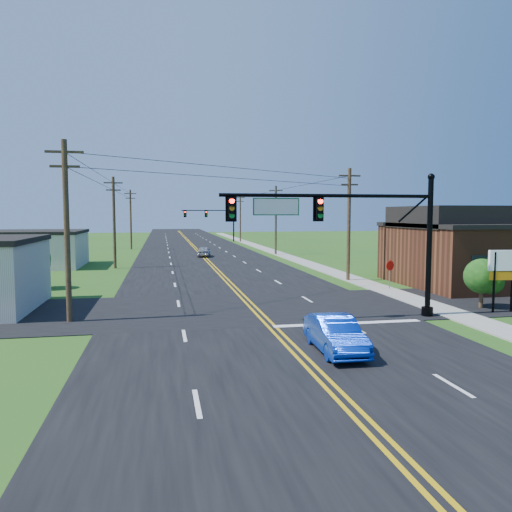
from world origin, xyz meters
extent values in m
plane|color=#224D16|center=(0.00, 0.00, 0.00)|extent=(260.00, 260.00, 0.00)
cube|color=black|center=(0.00, 50.00, 0.02)|extent=(16.00, 220.00, 0.04)
cube|color=black|center=(0.00, 12.00, 0.02)|extent=(70.00, 10.00, 0.04)
cube|color=gray|center=(10.50, 40.00, 0.04)|extent=(2.00, 160.00, 0.08)
cylinder|color=black|center=(8.80, 8.00, 3.60)|extent=(0.28, 0.28, 7.20)
cylinder|color=black|center=(8.80, 8.00, 0.25)|extent=(0.60, 0.60, 0.50)
sphere|color=black|center=(8.80, 8.00, 7.30)|extent=(0.36, 0.36, 0.36)
cylinder|color=black|center=(3.30, 8.00, 6.30)|extent=(11.00, 0.18, 0.18)
cube|color=#045619|center=(0.60, 8.00, 5.75)|extent=(2.30, 0.06, 0.85)
cylinder|color=black|center=(8.80, 80.00, 3.60)|extent=(0.28, 0.28, 7.20)
cylinder|color=black|center=(8.80, 80.00, 0.25)|extent=(0.60, 0.60, 0.50)
sphere|color=black|center=(8.80, 80.00, 7.30)|extent=(0.36, 0.36, 0.36)
cylinder|color=black|center=(3.80, 80.00, 6.00)|extent=(10.00, 0.18, 0.18)
cube|color=#045619|center=(0.60, 80.00, 5.45)|extent=(2.30, 0.06, 0.85)
cube|color=brown|center=(20.00, 18.00, 2.20)|extent=(14.00, 11.00, 4.40)
cube|color=black|center=(20.00, 18.00, 4.55)|extent=(14.20, 11.20, 0.30)
cube|color=beige|center=(-19.00, 38.00, 1.70)|extent=(12.00, 9.00, 3.40)
cube|color=black|center=(-19.00, 38.00, 3.55)|extent=(12.20, 9.20, 0.30)
cylinder|color=#362118|center=(-9.50, 10.00, 4.50)|extent=(0.28, 0.28, 9.00)
cube|color=#362118|center=(-9.50, 10.00, 8.40)|extent=(1.80, 0.12, 0.12)
cube|color=#362118|center=(-9.50, 10.00, 7.70)|extent=(1.40, 0.12, 0.12)
cylinder|color=#362118|center=(-9.50, 35.00, 4.50)|extent=(0.28, 0.28, 9.00)
cube|color=#362118|center=(-9.50, 35.00, 8.40)|extent=(1.80, 0.12, 0.12)
cube|color=#362118|center=(-9.50, 35.00, 7.70)|extent=(1.40, 0.12, 0.12)
cylinder|color=#362118|center=(-9.50, 62.00, 4.50)|extent=(0.28, 0.28, 9.00)
cube|color=#362118|center=(-9.50, 62.00, 8.40)|extent=(1.80, 0.12, 0.12)
cube|color=#362118|center=(-9.50, 62.00, 7.70)|extent=(1.40, 0.12, 0.12)
cylinder|color=#362118|center=(9.80, 22.00, 4.50)|extent=(0.28, 0.28, 9.00)
cube|color=#362118|center=(9.80, 22.00, 8.40)|extent=(1.80, 0.12, 0.12)
cube|color=#362118|center=(9.80, 22.00, 7.70)|extent=(1.40, 0.12, 0.12)
cylinder|color=#362118|center=(9.80, 48.00, 4.50)|extent=(0.28, 0.28, 9.00)
cube|color=#362118|center=(9.80, 48.00, 8.40)|extent=(1.80, 0.12, 0.12)
cube|color=#362118|center=(9.80, 48.00, 7.70)|extent=(1.40, 0.12, 0.12)
cylinder|color=#362118|center=(9.80, 78.00, 4.50)|extent=(0.28, 0.28, 9.00)
cube|color=#362118|center=(9.80, 78.00, 8.40)|extent=(1.80, 0.12, 0.12)
cube|color=#362118|center=(9.80, 78.00, 7.70)|extent=(1.40, 0.12, 0.12)
cylinder|color=#362118|center=(16.00, 26.00, 0.92)|extent=(0.24, 0.24, 1.85)
sphere|color=#0F4210|center=(16.00, 26.00, 2.60)|extent=(3.00, 3.00, 3.00)
cylinder|color=#362118|center=(13.00, 9.50, 0.66)|extent=(0.24, 0.24, 1.32)
sphere|color=#0F4210|center=(13.00, 9.50, 1.86)|extent=(2.00, 2.00, 2.00)
cylinder|color=#362118|center=(-14.00, 22.00, 0.77)|extent=(0.24, 0.24, 1.54)
sphere|color=#0F4210|center=(-14.00, 22.00, 2.17)|extent=(2.40, 2.40, 2.40)
imported|color=#082FB0|center=(1.67, 2.33, 0.70)|extent=(1.61, 4.31, 1.41)
imported|color=#A3A4A8|center=(0.23, 46.38, 0.64)|extent=(2.01, 3.91, 1.27)
cylinder|color=slate|center=(10.98, 17.00, 0.99)|extent=(0.08, 0.08, 1.97)
cylinder|color=#AE1009|center=(10.98, 16.97, 1.74)|extent=(0.72, 0.28, 0.75)
cylinder|color=black|center=(12.78, 8.13, 1.67)|extent=(0.15, 0.15, 3.34)
cylinder|color=black|center=(13.89, 8.13, 1.67)|extent=(0.15, 0.15, 3.34)
cube|color=white|center=(13.33, 8.13, 2.88)|extent=(1.69, 0.45, 1.11)
cube|color=#CC720C|center=(13.33, 8.13, 2.04)|extent=(1.50, 0.40, 0.46)
camera|label=1|loc=(-4.91, -15.82, 5.42)|focal=35.00mm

